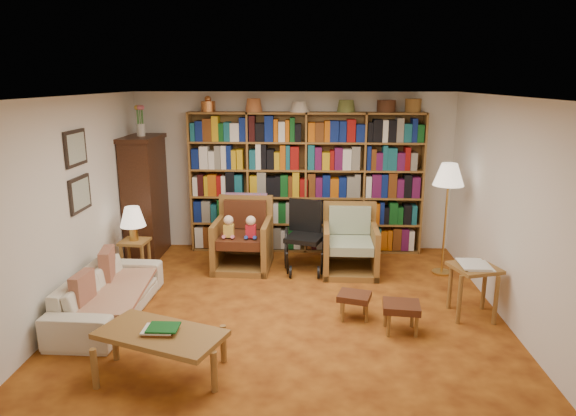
# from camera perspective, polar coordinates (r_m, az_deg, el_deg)

# --- Properties ---
(floor) EXTENTS (5.00, 5.00, 0.00)m
(floor) POSITION_cam_1_polar(r_m,az_deg,el_deg) (6.18, -0.21, -11.59)
(floor) COLOR #B3631B
(floor) RESTS_ON ground
(ceiling) EXTENTS (5.00, 5.00, 0.00)m
(ceiling) POSITION_cam_1_polar(r_m,az_deg,el_deg) (5.57, -0.24, 12.26)
(ceiling) COLOR white
(ceiling) RESTS_ON wall_back
(wall_back) EXTENTS (5.00, 0.00, 5.00)m
(wall_back) POSITION_cam_1_polar(r_m,az_deg,el_deg) (8.19, 0.60, 4.04)
(wall_back) COLOR silver
(wall_back) RESTS_ON floor
(wall_front) EXTENTS (5.00, 0.00, 5.00)m
(wall_front) POSITION_cam_1_polar(r_m,az_deg,el_deg) (3.39, -2.25, -10.80)
(wall_front) COLOR silver
(wall_front) RESTS_ON floor
(wall_left) EXTENTS (0.00, 5.00, 5.00)m
(wall_left) POSITION_cam_1_polar(r_m,az_deg,el_deg) (6.38, -23.28, -0.02)
(wall_left) COLOR silver
(wall_left) RESTS_ON floor
(wall_right) EXTENTS (0.00, 5.00, 5.00)m
(wall_right) POSITION_cam_1_polar(r_m,az_deg,el_deg) (6.16, 23.67, -0.51)
(wall_right) COLOR silver
(wall_right) RESTS_ON floor
(bookshelf) EXTENTS (3.60, 0.30, 2.42)m
(bookshelf) POSITION_cam_1_polar(r_m,az_deg,el_deg) (8.04, 1.99, 3.26)
(bookshelf) COLOR brown
(bookshelf) RESTS_ON floor
(curio_cabinet) EXTENTS (0.50, 0.95, 2.40)m
(curio_cabinet) POSITION_cam_1_polar(r_m,az_deg,el_deg) (8.16, -15.57, 1.36)
(curio_cabinet) COLOR #3C1E10
(curio_cabinet) RESTS_ON floor
(framed_pictures) EXTENTS (0.03, 0.52, 0.97)m
(framed_pictures) POSITION_cam_1_polar(r_m,az_deg,el_deg) (6.56, -22.32, 3.79)
(framed_pictures) COLOR black
(framed_pictures) RESTS_ON wall_left
(sofa) EXTENTS (1.85, 0.76, 0.53)m
(sofa) POSITION_cam_1_polar(r_m,az_deg,el_deg) (6.36, -19.31, -9.03)
(sofa) COLOR beige
(sofa) RESTS_ON floor
(sofa_throw) EXTENTS (0.83, 1.41, 0.04)m
(sofa_throw) POSITION_cam_1_polar(r_m,az_deg,el_deg) (6.33, -18.91, -8.79)
(sofa_throw) COLOR beige
(sofa_throw) RESTS_ON sofa
(cushion_left) EXTENTS (0.20, 0.42, 0.40)m
(cushion_left) POSITION_cam_1_polar(r_m,az_deg,el_deg) (6.64, -19.39, -6.35)
(cushion_left) COLOR maroon
(cushion_left) RESTS_ON sofa
(cushion_right) EXTENTS (0.14, 0.37, 0.36)m
(cushion_right) POSITION_cam_1_polar(r_m,az_deg,el_deg) (6.04, -21.83, -8.60)
(cushion_right) COLOR maroon
(cushion_right) RESTS_ON sofa
(side_table_lamp) EXTENTS (0.39, 0.39, 0.52)m
(side_table_lamp) POSITION_cam_1_polar(r_m,az_deg,el_deg) (7.44, -16.62, -4.52)
(side_table_lamp) COLOR brown
(side_table_lamp) RESTS_ON floor
(table_lamp) EXTENTS (0.35, 0.35, 0.47)m
(table_lamp) POSITION_cam_1_polar(r_m,az_deg,el_deg) (7.31, -16.88, -1.05)
(table_lamp) COLOR #BF903D
(table_lamp) RESTS_ON side_table_lamp
(armchair_leather) EXTENTS (0.84, 0.89, 1.03)m
(armchair_leather) POSITION_cam_1_polar(r_m,az_deg,el_deg) (7.56, -4.96, -3.37)
(armchair_leather) COLOR brown
(armchair_leather) RESTS_ON floor
(armchair_sage) EXTENTS (0.78, 0.81, 0.96)m
(armchair_sage) POSITION_cam_1_polar(r_m,az_deg,el_deg) (7.41, 6.86, -4.20)
(armchair_sage) COLOR brown
(armchair_sage) RESTS_ON floor
(wheelchair) EXTENTS (0.61, 0.80, 1.00)m
(wheelchair) POSITION_cam_1_polar(r_m,az_deg,el_deg) (7.42, 1.91, -3.37)
(wheelchair) COLOR black
(wheelchair) RESTS_ON floor
(floor_lamp) EXTENTS (0.42, 0.42, 1.58)m
(floor_lamp) POSITION_cam_1_polar(r_m,az_deg,el_deg) (7.32, 17.41, 3.08)
(floor_lamp) COLOR #BF903D
(floor_lamp) RESTS_ON floor
(side_table_papers) EXTENTS (0.60, 0.60, 0.65)m
(side_table_papers) POSITION_cam_1_polar(r_m,az_deg,el_deg) (6.28, 19.95, -7.03)
(side_table_papers) COLOR brown
(side_table_papers) RESTS_ON floor
(footstool_a) EXTENTS (0.42, 0.39, 0.30)m
(footstool_a) POSITION_cam_1_polar(r_m,az_deg,el_deg) (6.01, 7.37, -9.91)
(footstool_a) COLOR #452012
(footstool_a) RESTS_ON floor
(footstool_b) EXTENTS (0.43, 0.37, 0.33)m
(footstool_b) POSITION_cam_1_polar(r_m,az_deg,el_deg) (5.78, 12.48, -10.86)
(footstool_b) COLOR #452012
(footstool_b) RESTS_ON floor
(coffee_table) EXTENTS (1.28, 0.95, 0.49)m
(coffee_table) POSITION_cam_1_polar(r_m,az_deg,el_deg) (4.99, -13.97, -13.72)
(coffee_table) COLOR brown
(coffee_table) RESTS_ON floor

